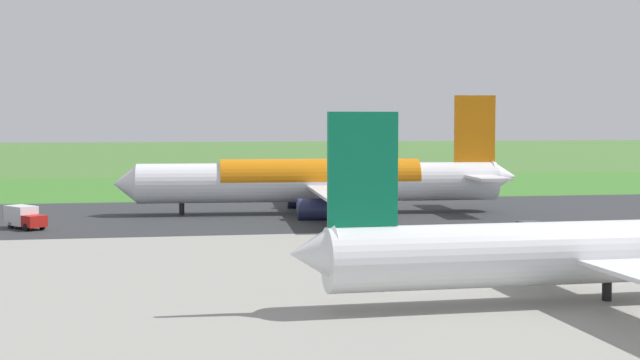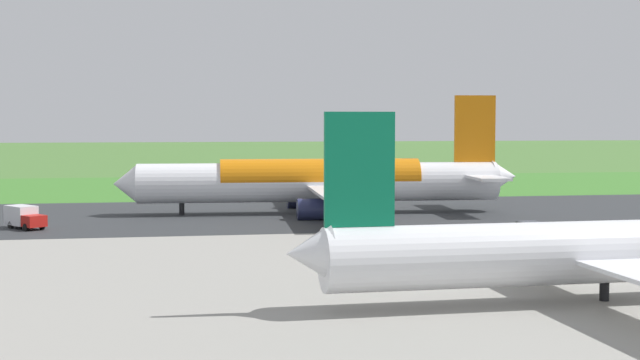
{
  "view_description": "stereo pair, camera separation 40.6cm",
  "coord_description": "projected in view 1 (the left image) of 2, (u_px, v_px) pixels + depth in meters",
  "views": [
    {
      "loc": [
        30.16,
        116.21,
        12.42
      ],
      "look_at": [
        9.81,
        0.0,
        4.5
      ],
      "focal_mm": 49.94,
      "sensor_mm": 36.0,
      "label": 1
    },
    {
      "loc": [
        29.76,
        116.28,
        12.42
      ],
      "look_at": [
        9.81,
        0.0,
        4.5
      ],
      "focal_mm": 49.94,
      "sensor_mm": 36.0,
      "label": 2
    }
  ],
  "objects": [
    {
      "name": "ground_plane",
      "position": [
        391.0,
        212.0,
        120.23
      ],
      "size": [
        800.0,
        800.0,
        0.0
      ],
      "primitive_type": "plane",
      "color": "#477233"
    },
    {
      "name": "runway_asphalt",
      "position": [
        391.0,
        212.0,
        120.23
      ],
      "size": [
        600.0,
        41.41,
        0.06
      ],
      "primitive_type": "cube",
      "color": "#2D3033",
      "rests_on": "ground"
    },
    {
      "name": "grass_verge_foreground",
      "position": [
        334.0,
        189.0,
        160.62
      ],
      "size": [
        600.0,
        80.0,
        0.04
      ],
      "primitive_type": "cube",
      "color": "#3C782B",
      "rests_on": "ground"
    },
    {
      "name": "traffic_cone_orange",
      "position": [
        406.0,
        187.0,
        162.94
      ],
      "size": [
        0.4,
        0.4,
        0.55
      ],
      "primitive_type": "cone",
      "color": "orange",
      "rests_on": "ground"
    },
    {
      "name": "airliner_parked_mid",
      "position": [
        604.0,
        250.0,
        60.84
      ],
      "size": [
        44.41,
        36.27,
        12.98
      ],
      "color": "white",
      "rests_on": "ground"
    },
    {
      "name": "no_stopping_sign",
      "position": [
        449.0,
        180.0,
        163.8
      ],
      "size": [
        0.6,
        0.1,
        2.37
      ],
      "color": "slate",
      "rests_on": "ground"
    },
    {
      "name": "service_car_followme",
      "position": [
        528.0,
        229.0,
        95.21
      ],
      "size": [
        4.55,
        2.98,
        1.62
      ],
      "color": "gold",
      "rests_on": "ground"
    },
    {
      "name": "service_truck_fuel",
      "position": [
        24.0,
        217.0,
        101.48
      ],
      "size": [
        5.31,
        5.97,
        2.65
      ],
      "color": "#B21914",
      "rests_on": "ground"
    },
    {
      "name": "airliner_main",
      "position": [
        323.0,
        181.0,
        118.3
      ],
      "size": [
        54.12,
        44.25,
        15.88
      ],
      "color": "white",
      "rests_on": "ground"
    },
    {
      "name": "apron_concrete",
      "position": [
        603.0,
        298.0,
        62.19
      ],
      "size": [
        440.0,
        110.0,
        0.05
      ],
      "primitive_type": "cube",
      "color": "gray",
      "rests_on": "ground"
    }
  ]
}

